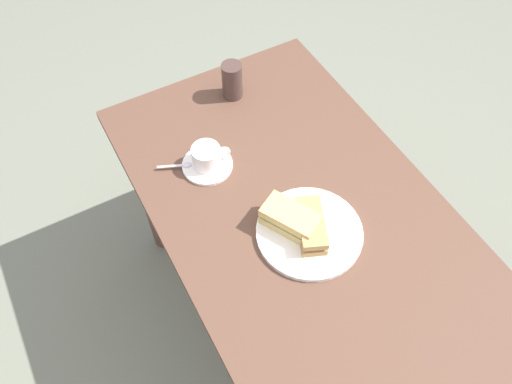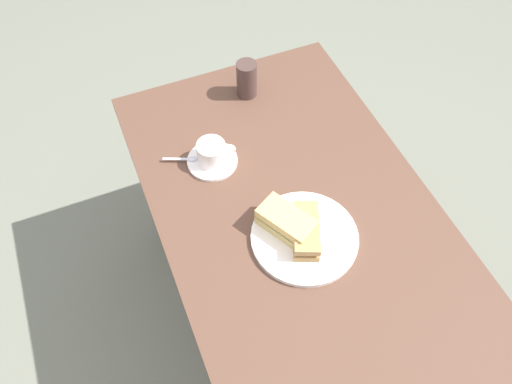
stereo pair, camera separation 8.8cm
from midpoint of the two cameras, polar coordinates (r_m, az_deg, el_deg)
ground_plane at (r=2.03m, az=2.49°, el=-13.93°), size 6.00×6.00×0.00m
dining_table at (r=1.50m, az=3.29°, el=-5.82°), size 1.27×0.73×0.74m
sandwich_plate at (r=1.34m, az=4.06°, el=-4.58°), size 0.28×0.28×0.01m
sandwich_front at (r=1.31m, az=4.21°, el=-3.85°), size 0.16×0.12×0.05m
sandwich_back at (r=1.31m, az=1.95°, el=-3.12°), size 0.17×0.14×0.06m
coffee_saucer at (r=1.47m, az=-7.12°, el=2.92°), size 0.14×0.14×0.01m
coffee_cup at (r=1.44m, az=-7.21°, el=3.90°), size 0.08×0.11×0.07m
spoon at (r=1.47m, az=-10.08°, el=2.85°), size 0.05×0.09×0.01m
drinking_glass at (r=1.62m, az=-4.25°, el=12.17°), size 0.06×0.06×0.12m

